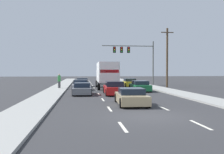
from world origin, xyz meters
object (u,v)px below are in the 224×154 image
object	(u,v)px
car_silver	(81,85)
car_yellow	(130,83)
car_gray	(82,89)
box_truck	(107,74)
utility_pole_mid	(167,57)
traffic_signal_mast	(130,53)
pedestrian_near_corner	(59,81)
car_red	(114,88)
car_tan	(131,97)
car_black	(82,83)
car_green	(140,86)

from	to	relation	value
car_silver	car_yellow	bearing A→B (deg)	38.07
car_gray	box_truck	bearing A→B (deg)	68.47
car_gray	utility_pole_mid	size ratio (longest dim) A/B	0.49
car_yellow	utility_pole_mid	size ratio (longest dim) A/B	0.54
traffic_signal_mast	pedestrian_near_corner	world-z (taller)	traffic_signal_mast
utility_pole_mid	pedestrian_near_corner	distance (m)	15.35
car_silver	car_red	bearing A→B (deg)	-62.51
car_tan	pedestrian_near_corner	size ratio (longest dim) A/B	2.36
car_red	utility_pole_mid	distance (m)	13.96
car_black	utility_pole_mid	distance (m)	12.83
car_red	car_gray	bearing A→B (deg)	174.61
car_silver	car_red	distance (m)	7.12
utility_pole_mid	car_green	bearing A→B (deg)	-130.57
car_black	car_green	bearing A→B (deg)	-54.42
box_truck	car_green	bearing A→B (deg)	-53.24
car_silver	utility_pole_mid	xyz separation A→B (m)	(12.17, 3.80, 3.75)
car_black	car_silver	world-z (taller)	car_black
box_truck	car_green	xyz separation A→B (m)	(3.40, -4.55, -1.39)
box_truck	utility_pole_mid	xyz separation A→B (m)	(8.81, 1.76, 2.36)
utility_pole_mid	car_yellow	bearing A→B (deg)	160.52
car_red	traffic_signal_mast	distance (m)	17.10
car_gray	car_red	distance (m)	3.11
car_black	car_yellow	size ratio (longest dim) A/B	0.96
car_black	car_gray	bearing A→B (deg)	-90.18
car_green	car_black	bearing A→B (deg)	125.58
car_red	car_yellow	distance (m)	12.50
car_red	pedestrian_near_corner	bearing A→B (deg)	125.72
car_gray	pedestrian_near_corner	bearing A→B (deg)	109.86
car_green	utility_pole_mid	distance (m)	9.12
car_red	utility_pole_mid	world-z (taller)	utility_pole_mid
traffic_signal_mast	pedestrian_near_corner	xyz separation A→B (m)	(-10.69, -7.41, -4.23)
car_green	utility_pole_mid	xyz separation A→B (m)	(5.41, 6.31, 3.75)
car_silver	car_green	xyz separation A→B (m)	(6.76, -2.52, -0.00)
car_gray	car_yellow	xyz separation A→B (m)	(6.94, 11.60, 0.03)
car_silver	box_truck	xyz separation A→B (m)	(3.36, 2.04, 1.39)
box_truck	car_tan	size ratio (longest dim) A/B	2.09
car_green	traffic_signal_mast	xyz separation A→B (m)	(1.20, 11.97, 4.72)
car_black	car_tan	xyz separation A→B (m)	(3.29, -20.41, -0.06)
car_silver	car_red	size ratio (longest dim) A/B	0.91
car_silver	car_gray	xyz separation A→B (m)	(0.18, -6.02, -0.04)
car_silver	car_tan	xyz separation A→B (m)	(3.52, -13.78, -0.04)
traffic_signal_mast	utility_pole_mid	bearing A→B (deg)	-53.35
car_black	car_tan	world-z (taller)	car_black
car_yellow	pedestrian_near_corner	bearing A→B (deg)	-160.30
car_tan	car_yellow	size ratio (longest dim) A/B	0.95
utility_pole_mid	pedestrian_near_corner	world-z (taller)	utility_pole_mid
car_gray	car_black	bearing A→B (deg)	89.82
car_black	car_red	distance (m)	13.29
car_green	pedestrian_near_corner	size ratio (longest dim) A/B	2.47
car_tan	car_green	xyz separation A→B (m)	(3.24, 11.27, 0.03)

